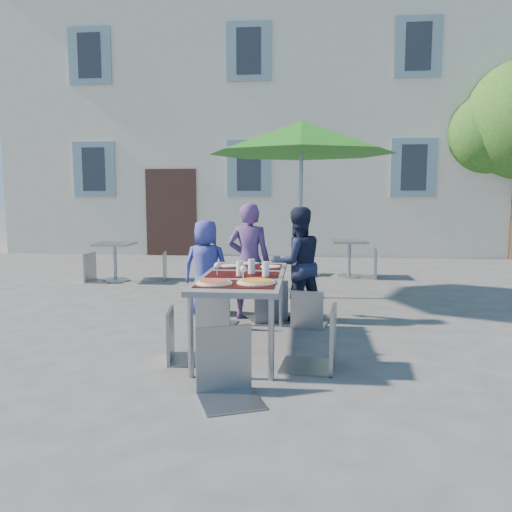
# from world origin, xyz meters

# --- Properties ---
(ground) EXTENTS (90.00, 90.00, 0.00)m
(ground) POSITION_xyz_m (0.00, 0.00, 0.00)
(ground) COLOR #454547
(ground) RESTS_ON ground
(building) EXTENTS (13.60, 8.20, 11.10)m
(building) POSITION_xyz_m (-0.00, 11.50, 4.85)
(building) COLOR beige
(building) RESTS_ON ground
(dining_table) EXTENTS (0.80, 1.85, 0.76)m
(dining_table) POSITION_xyz_m (0.79, -0.15, 0.70)
(dining_table) COLOR #4C4C52
(dining_table) RESTS_ON ground
(pizza_near_left) EXTENTS (0.33, 0.33, 0.03)m
(pizza_near_left) POSITION_xyz_m (0.59, -0.71, 0.77)
(pizza_near_left) COLOR white
(pizza_near_left) RESTS_ON dining_table
(pizza_near_right) EXTENTS (0.35, 0.35, 0.03)m
(pizza_near_right) POSITION_xyz_m (0.96, -0.64, 0.77)
(pizza_near_right) COLOR white
(pizza_near_right) RESTS_ON dining_table
(glassware) EXTENTS (0.55, 0.40, 0.15)m
(glassware) POSITION_xyz_m (0.84, -0.22, 0.83)
(glassware) COLOR silver
(glassware) RESTS_ON dining_table
(place_settings) EXTENTS (0.71, 0.46, 0.01)m
(place_settings) POSITION_xyz_m (0.78, 0.47, 0.76)
(place_settings) COLOR white
(place_settings) RESTS_ON dining_table
(child_0) EXTENTS (0.63, 0.44, 1.23)m
(child_0) POSITION_xyz_m (0.13, 1.26, 0.62)
(child_0) COLOR #373F99
(child_0) RESTS_ON ground
(child_1) EXTENTS (0.53, 0.35, 1.45)m
(child_1) POSITION_xyz_m (0.71, 1.07, 0.73)
(child_1) COLOR #53356E
(child_1) RESTS_ON ground
(child_2) EXTENTS (0.78, 0.64, 1.40)m
(child_2) POSITION_xyz_m (1.31, 1.07, 0.70)
(child_2) COLOR #191F39
(child_2) RESTS_ON ground
(chair_0) EXTENTS (0.46, 0.47, 0.93)m
(chair_0) POSITION_xyz_m (0.36, 0.62, 0.55)
(chair_0) COLOR gray
(chair_0) RESTS_ON ground
(chair_1) EXTENTS (0.57, 0.57, 0.97)m
(chair_1) POSITION_xyz_m (0.96, 0.96, 0.57)
(chair_1) COLOR gray
(chair_1) RESTS_ON ground
(chair_2) EXTENTS (0.45, 0.45, 0.86)m
(chair_2) POSITION_xyz_m (1.45, 0.70, 0.50)
(chair_2) COLOR #91979C
(chair_2) RESTS_ON ground
(chair_3) EXTENTS (0.47, 0.46, 0.92)m
(chair_3) POSITION_xyz_m (0.25, -0.58, 0.54)
(chair_3) COLOR gray
(chair_3) RESTS_ON ground
(chair_4) EXTENTS (0.53, 0.52, 1.06)m
(chair_4) POSITION_xyz_m (1.54, -0.68, 0.63)
(chair_4) COLOR gray
(chair_4) RESTS_ON ground
(chair_5) EXTENTS (0.58, 0.58, 1.00)m
(chair_5) POSITION_xyz_m (0.81, -1.39, 0.59)
(chair_5) COLOR gray
(chair_5) RESTS_ON ground
(patio_umbrella) EXTENTS (2.76, 2.76, 2.62)m
(patio_umbrella) POSITION_xyz_m (1.33, 2.42, 2.36)
(patio_umbrella) COLOR #B0B2B8
(patio_umbrella) RESTS_ON ground
(cafe_table_0) EXTENTS (0.64, 0.64, 0.69)m
(cafe_table_0) POSITION_xyz_m (-1.99, 3.57, 0.45)
(cafe_table_0) COLOR #B0B2B8
(cafe_table_0) RESTS_ON ground
(bg_chair_l_0) EXTENTS (0.46, 0.46, 0.98)m
(bg_chair_l_0) POSITION_xyz_m (-2.33, 3.48, 0.57)
(bg_chair_l_0) COLOR gray
(bg_chair_l_0) RESTS_ON ground
(bg_chair_r_0) EXTENTS (0.50, 0.49, 0.96)m
(bg_chair_r_0) POSITION_xyz_m (-1.24, 3.77, 0.56)
(bg_chair_r_0) COLOR gray
(bg_chair_r_0) RESTS_ON ground
(cafe_table_1) EXTENTS (0.65, 0.65, 0.69)m
(cafe_table_1) POSITION_xyz_m (2.24, 4.42, 0.45)
(cafe_table_1) COLOR #B0B2B8
(cafe_table_1) RESTS_ON ground
(bg_chair_l_1) EXTENTS (0.56, 0.56, 1.00)m
(bg_chair_l_1) POSITION_xyz_m (1.38, 4.56, 0.59)
(bg_chair_l_1) COLOR gray
(bg_chair_l_1) RESTS_ON ground
(bg_chair_r_1) EXTENTS (0.49, 0.49, 1.03)m
(bg_chair_r_1) POSITION_xyz_m (2.62, 4.41, 0.61)
(bg_chair_r_1) COLOR #91989C
(bg_chair_r_1) RESTS_ON ground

